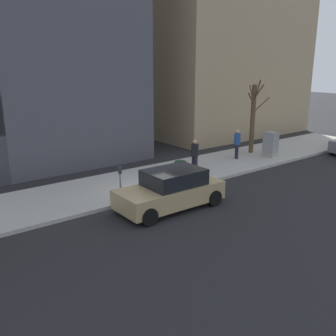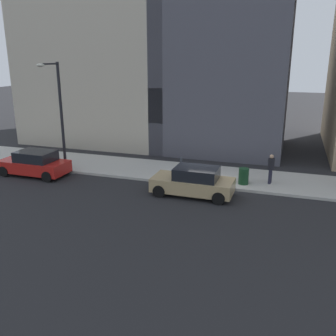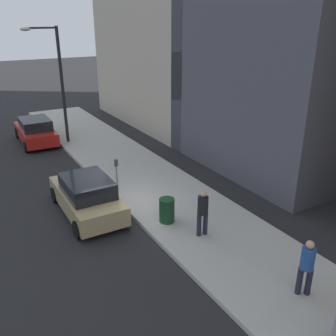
% 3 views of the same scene
% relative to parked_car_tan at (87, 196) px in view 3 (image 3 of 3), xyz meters
% --- Properties ---
extents(ground_plane, '(120.00, 120.00, 0.00)m').
position_rel_parked_car_tan_xyz_m(ground_plane, '(1.30, -0.33, -0.74)').
color(ground_plane, '#232326').
extents(sidewalk, '(4.00, 36.00, 0.15)m').
position_rel_parked_car_tan_xyz_m(sidewalk, '(3.30, -0.33, -0.66)').
color(sidewalk, '#B2AFA8').
rests_on(sidewalk, ground).
extents(parked_car_tan, '(1.95, 4.22, 1.52)m').
position_rel_parked_car_tan_xyz_m(parked_car_tan, '(0.00, 0.00, 0.00)').
color(parked_car_tan, tan).
rests_on(parked_car_tan, ground).
extents(parked_car_red, '(1.98, 4.23, 1.52)m').
position_rel_parked_car_tan_xyz_m(parked_car_red, '(0.26, 10.02, 0.00)').
color(parked_car_red, red).
rests_on(parked_car_red, ground).
extents(parking_meter, '(0.14, 0.10, 1.35)m').
position_rel_parked_car_tan_xyz_m(parking_meter, '(1.75, 1.21, 0.24)').
color(parking_meter, slate).
rests_on(parking_meter, sidewalk).
extents(streetlamp, '(1.97, 0.32, 6.50)m').
position_rel_parked_car_tan_xyz_m(streetlamp, '(1.58, 8.91, 3.28)').
color(streetlamp, black).
rests_on(streetlamp, sidewalk).
extents(trash_bin, '(0.56, 0.56, 0.90)m').
position_rel_parked_car_tan_xyz_m(trash_bin, '(2.20, -2.29, -0.14)').
color(trash_bin, '#14381E').
rests_on(trash_bin, sidewalk).
extents(pedestrian_near_meter, '(0.36, 0.36, 1.66)m').
position_rel_parked_car_tan_xyz_m(pedestrian_near_meter, '(3.41, -7.47, 0.35)').
color(pedestrian_near_meter, '#1E1E2D').
rests_on(pedestrian_near_meter, sidewalk).
extents(pedestrian_midblock, '(0.40, 0.36, 1.66)m').
position_rel_parked_car_tan_xyz_m(pedestrian_midblock, '(2.77, -3.68, 0.35)').
color(pedestrian_midblock, '#1E1E2D').
rests_on(pedestrian_midblock, sidewalk).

